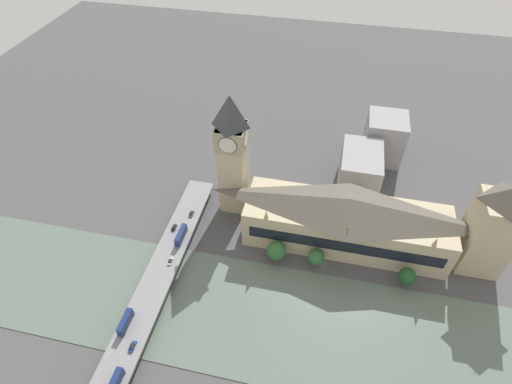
{
  "coord_description": "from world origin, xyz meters",
  "views": [
    {
      "loc": [
        -118.05,
        7.56,
        160.93
      ],
      "look_at": [
        22.11,
        38.24,
        19.87
      ],
      "focal_mm": 28.0,
      "sensor_mm": 36.0,
      "label": 1
    }
  ],
  "objects": [
    {
      "name": "car_northbound_tail",
      "position": [
        1.9,
        76.53,
        5.9
      ],
      "size": [
        4.31,
        1.9,
        1.36
      ],
      "color": "black",
      "rests_on": "road_bridge"
    },
    {
      "name": "tree_embankment_far",
      "position": [
        -1.12,
        3.75,
        6.1
      ],
      "size": [
        7.96,
        7.96,
        10.1
      ],
      "color": "brown",
      "rests_on": "ground_plane"
    },
    {
      "name": "car_northbound_mid",
      "position": [
        -18.15,
        70.75,
        5.89
      ],
      "size": [
        3.99,
        1.9,
        1.33
      ],
      "color": "silver",
      "rests_on": "road_bridge"
    },
    {
      "name": "city_block_center",
      "position": [
        89.97,
        -26.67,
        14.36
      ],
      "size": [
        23.66,
        22.86,
        28.72
      ],
      "color": "#939399",
      "rests_on": "ground_plane"
    },
    {
      "name": "car_northbound_lead",
      "position": [
        -60.28,
        70.61,
        5.94
      ],
      "size": [
        4.62,
        1.92,
        1.43
      ],
      "color": "navy",
      "rests_on": "road_bridge"
    },
    {
      "name": "ground_plane",
      "position": [
        0.0,
        0.0,
        0.0
      ],
      "size": [
        600.0,
        600.0,
        0.0
      ],
      "primitive_type": "plane",
      "color": "#4C4C4F"
    },
    {
      "name": "tree_embankment_mid",
      "position": [
        -2.49,
        22.81,
        7.24
      ],
      "size": [
        9.23,
        9.23,
        11.87
      ],
      "color": "brown",
      "rests_on": "ground_plane"
    },
    {
      "name": "tree_embankment_near",
      "position": [
        -3.52,
        -37.66,
        6.84
      ],
      "size": [
        7.9,
        7.9,
        10.81
      ],
      "color": "brown",
      "rests_on": "ground_plane"
    },
    {
      "name": "double_decker_bus_rear",
      "position": [
        -3.42,
        70.64,
        7.9
      ],
      "size": [
        11.89,
        2.51,
        4.88
      ],
      "color": "navy",
      "rests_on": "road_bridge"
    },
    {
      "name": "victoria_tower",
      "position": [
        17.03,
        -70.72,
        25.09
      ],
      "size": [
        18.93,
        18.93,
        54.17
      ],
      "color": "#C1B28E",
      "rests_on": "ground_plane"
    },
    {
      "name": "river_water",
      "position": [
        -34.11,
        0.0,
        0.15
      ],
      "size": [
        56.23,
        360.0,
        0.3
      ],
      "primitive_type": "cube",
      "color": "slate",
      "rests_on": "ground_plane"
    },
    {
      "name": "car_southbound_lead",
      "position": [
        12.82,
        71.02,
        5.9
      ],
      "size": [
        4.48,
        1.9,
        1.32
      ],
      "color": "#2D5638",
      "rests_on": "road_bridge"
    },
    {
      "name": "road_bridge",
      "position": [
        -34.11,
        73.53,
        4.23
      ],
      "size": [
        144.46,
        14.1,
        5.23
      ],
      "color": "slate",
      "rests_on": "ground_plane"
    },
    {
      "name": "double_decker_bus_lead",
      "position": [
        -51.99,
        77.13,
        7.94
      ],
      "size": [
        10.89,
        2.46,
        4.92
      ],
      "color": "navy",
      "rests_on": "road_bridge"
    },
    {
      "name": "parliament_hall",
      "position": [
        16.98,
        -8.0,
        14.81
      ],
      "size": [
        28.41,
        98.51,
        29.85
      ],
      "color": "#C1B28E",
      "rests_on": "ground_plane"
    },
    {
      "name": "clock_tower",
      "position": [
        29.74,
        51.87,
        36.97
      ],
      "size": [
        14.47,
        14.47,
        69.13
      ],
      "color": "#C1B28E",
      "rests_on": "ground_plane"
    },
    {
      "name": "double_decker_bus_mid",
      "position": [
        -75.03,
        70.28,
        7.82
      ],
      "size": [
        10.42,
        2.62,
        4.71
      ],
      "color": "navy",
      "rests_on": "road_bridge"
    },
    {
      "name": "city_block_west",
      "position": [
        59.32,
        -13.37,
        12.1
      ],
      "size": [
        32.21,
        21.94,
        24.2
      ],
      "color": "#939399",
      "rests_on": "ground_plane"
    }
  ]
}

